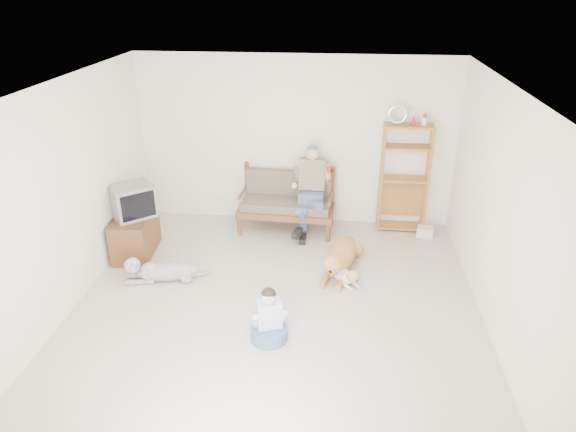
# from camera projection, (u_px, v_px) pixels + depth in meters

# --- Properties ---
(floor) EXTENTS (5.50, 5.50, 0.00)m
(floor) POSITION_uv_depth(u_px,v_px,m) (275.00, 315.00, 6.23)
(floor) COLOR beige
(floor) RESTS_ON ground
(ceiling) EXTENTS (5.50, 5.50, 0.00)m
(ceiling) POSITION_uv_depth(u_px,v_px,m) (272.00, 92.00, 5.08)
(ceiling) COLOR white
(ceiling) RESTS_ON ground
(wall_back) EXTENTS (5.00, 0.00, 5.00)m
(wall_back) POSITION_uv_depth(u_px,v_px,m) (295.00, 142.00, 8.13)
(wall_back) COLOR silver
(wall_back) RESTS_ON ground
(wall_front) EXTENTS (5.00, 0.00, 5.00)m
(wall_front) POSITION_uv_depth(u_px,v_px,m) (216.00, 402.00, 3.18)
(wall_front) COLOR silver
(wall_front) RESTS_ON ground
(wall_left) EXTENTS (0.00, 5.50, 5.50)m
(wall_left) POSITION_uv_depth(u_px,v_px,m) (57.00, 205.00, 5.88)
(wall_left) COLOR silver
(wall_left) RESTS_ON ground
(wall_right) EXTENTS (0.00, 5.50, 5.50)m
(wall_right) POSITION_uv_depth(u_px,v_px,m) (507.00, 225.00, 5.42)
(wall_right) COLOR silver
(wall_right) RESTS_ON ground
(loveseat) EXTENTS (1.54, 0.78, 0.95)m
(loveseat) POSITION_uv_depth(u_px,v_px,m) (287.00, 200.00, 8.18)
(loveseat) COLOR brown
(loveseat) RESTS_ON ground
(man) EXTENTS (0.54, 0.77, 1.24)m
(man) POSITION_uv_depth(u_px,v_px,m) (309.00, 197.00, 7.90)
(man) COLOR #495986
(man) RESTS_ON loveseat
(etagere) EXTENTS (0.77, 0.34, 2.02)m
(etagere) POSITION_uv_depth(u_px,v_px,m) (404.00, 177.00, 7.99)
(etagere) COLOR #A06E32
(etagere) RESTS_ON ground
(book_stack) EXTENTS (0.28, 0.23, 0.16)m
(book_stack) POSITION_uv_depth(u_px,v_px,m) (425.00, 232.00, 8.07)
(book_stack) COLOR white
(book_stack) RESTS_ON ground
(tv_stand) EXTENTS (0.58, 0.94, 0.60)m
(tv_stand) POSITION_uv_depth(u_px,v_px,m) (135.00, 235.00, 7.50)
(tv_stand) COLOR brown
(tv_stand) RESTS_ON ground
(crt_tv) EXTENTS (0.72, 0.71, 0.47)m
(crt_tv) POSITION_uv_depth(u_px,v_px,m) (133.00, 201.00, 7.28)
(crt_tv) COLOR slate
(crt_tv) RESTS_ON tv_stand
(wall_outlet) EXTENTS (0.12, 0.02, 0.08)m
(wall_outlet) POSITION_uv_depth(u_px,v_px,m) (221.00, 200.00, 8.68)
(wall_outlet) COLOR silver
(wall_outlet) RESTS_ON ground
(golden_retriever) EXTENTS (0.58, 1.47, 0.45)m
(golden_retriever) POSITION_uv_depth(u_px,v_px,m) (340.00, 258.00, 7.13)
(golden_retriever) COLOR #C48644
(golden_retriever) RESTS_ON ground
(shaggy_dog) EXTENTS (1.18, 0.46, 0.36)m
(shaggy_dog) POSITION_uv_depth(u_px,v_px,m) (160.00, 271.00, 6.89)
(shaggy_dog) COLOR white
(shaggy_dog) RESTS_ON ground
(terrier) EXTENTS (0.50, 0.58, 0.27)m
(terrier) POSITION_uv_depth(u_px,v_px,m) (345.00, 275.00, 6.85)
(terrier) COLOR silver
(terrier) RESTS_ON ground
(child) EXTENTS (0.42, 0.42, 0.67)m
(child) POSITION_uv_depth(u_px,v_px,m) (269.00, 321.00, 5.74)
(child) COLOR #495986
(child) RESTS_ON ground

